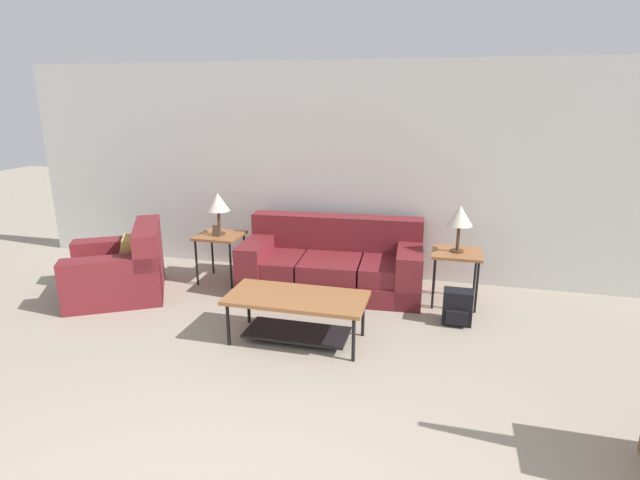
{
  "coord_description": "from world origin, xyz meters",
  "views": [
    {
      "loc": [
        1.03,
        -1.23,
        2.21
      ],
      "look_at": [
        -0.16,
        3.44,
        0.8
      ],
      "focal_mm": 28.0,
      "sensor_mm": 36.0,
      "label": 1
    }
  ],
  "objects_px": {
    "coffee_table": "(297,308)",
    "couch": "(332,265)",
    "table_lamp_right": "(460,217)",
    "backpack": "(457,307)",
    "side_table_left": "(220,239)",
    "table_lamp_left": "(218,203)",
    "side_table_right": "(457,257)",
    "armchair": "(121,271)"
  },
  "relations": [
    {
      "from": "coffee_table",
      "to": "couch",
      "type": "bearing_deg",
      "value": 88.72
    },
    {
      "from": "table_lamp_right",
      "to": "backpack",
      "type": "bearing_deg",
      "value": -86.61
    },
    {
      "from": "side_table_left",
      "to": "table_lamp_left",
      "type": "xyz_separation_m",
      "value": [
        0.0,
        -0.0,
        0.45
      ]
    },
    {
      "from": "table_lamp_left",
      "to": "table_lamp_right",
      "type": "relative_size",
      "value": 1.0
    },
    {
      "from": "side_table_left",
      "to": "table_lamp_left",
      "type": "relative_size",
      "value": 1.17
    },
    {
      "from": "side_table_right",
      "to": "coffee_table",
      "type": "bearing_deg",
      "value": -138.27
    },
    {
      "from": "table_lamp_right",
      "to": "table_lamp_left",
      "type": "bearing_deg",
      "value": 180.0
    },
    {
      "from": "coffee_table",
      "to": "backpack",
      "type": "xyz_separation_m",
      "value": [
        1.45,
        0.74,
        -0.16
      ]
    },
    {
      "from": "side_table_right",
      "to": "table_lamp_right",
      "type": "bearing_deg",
      "value": -90.0
    },
    {
      "from": "table_lamp_left",
      "to": "backpack",
      "type": "distance_m",
      "value": 2.96
    },
    {
      "from": "coffee_table",
      "to": "side_table_right",
      "type": "height_order",
      "value": "side_table_right"
    },
    {
      "from": "armchair",
      "to": "side_table_left",
      "type": "xyz_separation_m",
      "value": [
        0.92,
        0.68,
        0.24
      ]
    },
    {
      "from": "side_table_right",
      "to": "table_lamp_left",
      "type": "bearing_deg",
      "value": -180.0
    },
    {
      "from": "side_table_left",
      "to": "backpack",
      "type": "bearing_deg",
      "value": -10.52
    },
    {
      "from": "side_table_right",
      "to": "table_lamp_left",
      "type": "xyz_separation_m",
      "value": [
        -2.76,
        -0.0,
        0.45
      ]
    },
    {
      "from": "coffee_table",
      "to": "side_table_left",
      "type": "xyz_separation_m",
      "value": [
        -1.35,
        1.26,
        0.2
      ]
    },
    {
      "from": "side_table_left",
      "to": "table_lamp_right",
      "type": "height_order",
      "value": "table_lamp_right"
    },
    {
      "from": "couch",
      "to": "coffee_table",
      "type": "distance_m",
      "value": 1.33
    },
    {
      "from": "table_lamp_left",
      "to": "coffee_table",
      "type": "bearing_deg",
      "value": -43.1
    },
    {
      "from": "coffee_table",
      "to": "table_lamp_left",
      "type": "distance_m",
      "value": 1.96
    },
    {
      "from": "table_lamp_left",
      "to": "table_lamp_right",
      "type": "height_order",
      "value": "same"
    },
    {
      "from": "couch",
      "to": "table_lamp_right",
      "type": "xyz_separation_m",
      "value": [
        1.39,
        -0.07,
        0.68
      ]
    },
    {
      "from": "side_table_left",
      "to": "table_lamp_right",
      "type": "distance_m",
      "value": 2.8
    },
    {
      "from": "armchair",
      "to": "side_table_left",
      "type": "distance_m",
      "value": 1.17
    },
    {
      "from": "coffee_table",
      "to": "table_lamp_left",
      "type": "xyz_separation_m",
      "value": [
        -1.35,
        1.26,
        0.65
      ]
    },
    {
      "from": "side_table_left",
      "to": "couch",
      "type": "bearing_deg",
      "value": 2.93
    },
    {
      "from": "side_table_left",
      "to": "backpack",
      "type": "distance_m",
      "value": 2.87
    },
    {
      "from": "coffee_table",
      "to": "side_table_right",
      "type": "relative_size",
      "value": 2.16
    },
    {
      "from": "side_table_right",
      "to": "table_lamp_right",
      "type": "relative_size",
      "value": 1.17
    },
    {
      "from": "armchair",
      "to": "side_table_right",
      "type": "xyz_separation_m",
      "value": [
        3.69,
        0.68,
        0.24
      ]
    },
    {
      "from": "armchair",
      "to": "table_lamp_right",
      "type": "distance_m",
      "value": 3.81
    },
    {
      "from": "table_lamp_left",
      "to": "table_lamp_right",
      "type": "bearing_deg",
      "value": 0.0
    },
    {
      "from": "table_lamp_left",
      "to": "side_table_left",
      "type": "bearing_deg",
      "value": 104.04
    },
    {
      "from": "coffee_table",
      "to": "table_lamp_left",
      "type": "height_order",
      "value": "table_lamp_left"
    },
    {
      "from": "side_table_left",
      "to": "side_table_right",
      "type": "bearing_deg",
      "value": 0.0
    },
    {
      "from": "table_lamp_left",
      "to": "armchair",
      "type": "bearing_deg",
      "value": -143.44
    },
    {
      "from": "coffee_table",
      "to": "table_lamp_left",
      "type": "bearing_deg",
      "value": 136.9
    },
    {
      "from": "couch",
      "to": "table_lamp_left",
      "type": "height_order",
      "value": "table_lamp_left"
    },
    {
      "from": "armchair",
      "to": "side_table_left",
      "type": "relative_size",
      "value": 2.34
    },
    {
      "from": "armchair",
      "to": "couch",
      "type": "bearing_deg",
      "value": 18.15
    },
    {
      "from": "armchair",
      "to": "backpack",
      "type": "bearing_deg",
      "value": 2.53
    },
    {
      "from": "side_table_right",
      "to": "backpack",
      "type": "height_order",
      "value": "side_table_right"
    }
  ]
}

